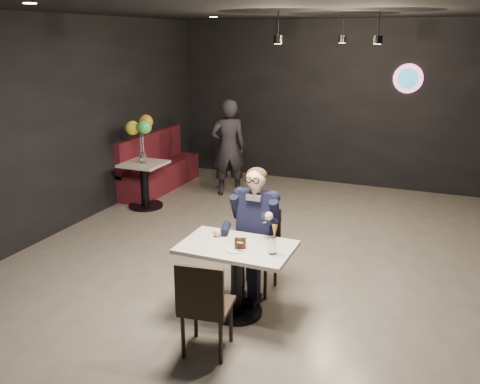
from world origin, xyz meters
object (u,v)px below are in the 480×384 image
at_px(main_table, 237,280).
at_px(seated_man, 256,229).
at_px(side_table, 145,183).
at_px(chair_near, 207,304).
at_px(booth_bench, 160,162).
at_px(sundae_glass, 272,245).
at_px(passerby, 228,148).
at_px(balloon_vase, 143,158).
at_px(chair_far, 256,251).

relative_size(main_table, seated_man, 0.76).
bearing_deg(side_table, chair_near, -50.08).
bearing_deg(booth_bench, main_table, -49.82).
relative_size(seated_man, booth_bench, 0.70).
bearing_deg(side_table, sundae_glass, -40.16).
distance_m(main_table, passerby, 4.10).
bearing_deg(passerby, booth_bench, -24.67).
height_order(sundae_glass, side_table, sundae_glass).
bearing_deg(main_table, balloon_vase, 136.66).
distance_m(chair_far, sundae_glass, 0.81).
height_order(chair_near, side_table, chair_near).
bearing_deg(booth_bench, balloon_vase, -73.30).
bearing_deg(chair_near, side_table, 121.56).
bearing_deg(balloon_vase, chair_far, -36.46).
relative_size(main_table, passerby, 0.65).
relative_size(sundae_glass, booth_bench, 0.08).
bearing_deg(chair_far, passerby, 118.38).
bearing_deg(passerby, seated_man, 86.27).
xyz_separation_m(chair_near, sundae_glass, (0.39, 0.62, 0.37)).
height_order(chair_far, booth_bench, booth_bench).
distance_m(chair_far, chair_near, 1.22).
distance_m(chair_near, passerby, 4.71).
height_order(booth_bench, passerby, passerby).
xyz_separation_m(seated_man, sundae_glass, (0.39, -0.61, 0.11)).
xyz_separation_m(booth_bench, side_table, (0.30, -1.00, -0.11)).
height_order(main_table, passerby, passerby).
distance_m(main_table, balloon_vase, 3.72).
bearing_deg(sundae_glass, side_table, 139.84).
xyz_separation_m(main_table, balloon_vase, (-2.68, 2.53, 0.46)).
height_order(sundae_glass, booth_bench, booth_bench).
distance_m(side_table, balloon_vase, 0.43).
height_order(seated_man, booth_bench, seated_man).
bearing_deg(seated_man, booth_bench, 135.01).
xyz_separation_m(chair_near, booth_bench, (-2.98, 4.21, 0.05)).
xyz_separation_m(balloon_vase, passerby, (0.98, 1.17, 0.01)).
relative_size(main_table, chair_near, 1.20).
relative_size(chair_far, side_table, 1.14).
relative_size(sundae_glass, passerby, 0.10).
xyz_separation_m(side_table, passerby, (0.98, 1.17, 0.44)).
height_order(seated_man, balloon_vase, seated_man).
relative_size(sundae_glass, balloon_vase, 1.01).
bearing_deg(chair_far, chair_near, -90.00).
distance_m(sundae_glass, passerby, 4.30).
relative_size(seated_man, balloon_vase, 8.76).
relative_size(chair_far, balloon_vase, 5.59).
bearing_deg(balloon_vase, main_table, -43.34).
height_order(sundae_glass, balloon_vase, sundae_glass).
bearing_deg(chair_far, seated_man, 90.00).
relative_size(side_table, passerby, 0.48).
height_order(chair_far, passerby, passerby).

